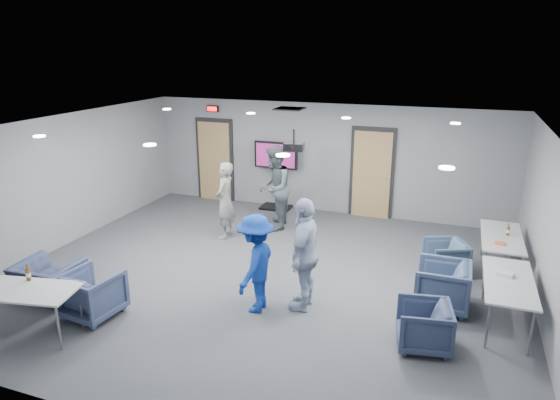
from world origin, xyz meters
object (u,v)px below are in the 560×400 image
(person_b, at_px, (274,188))
(projector, at_px, (294,146))
(person_a, at_px, (225,200))
(chair_front_b, at_px, (49,280))
(table_right_a, at_px, (502,238))
(tv_stand, at_px, (276,171))
(chair_front_a, at_px, (92,294))
(chair_right_a, at_px, (445,257))
(bottle_front, at_px, (28,274))
(chair_right_c, at_px, (424,326))
(table_front_left, at_px, (15,291))
(bottle_right, at_px, (508,231))
(person_d, at_px, (256,264))
(person_c, at_px, (305,254))
(chair_right_b, at_px, (442,286))
(table_right_b, at_px, (509,283))

(person_b, distance_m, projector, 2.91)
(person_a, height_order, chair_front_b, person_a)
(table_right_a, xyz_separation_m, tv_stand, (-5.18, 2.15, 0.30))
(table_right_a, bearing_deg, chair_front_a, 122.53)
(chair_right_a, height_order, bottle_front, bottle_front)
(person_a, bearing_deg, chair_front_b, -28.33)
(chair_right_c, relative_size, chair_front_a, 0.90)
(table_front_left, height_order, bottle_front, bottle_front)
(chair_front_b, distance_m, bottle_right, 8.02)
(chair_front_b, height_order, projector, projector)
(person_b, xyz_separation_m, person_d, (1.03, -3.53, -0.17))
(person_d, relative_size, chair_front_a, 1.96)
(bottle_front, relative_size, tv_stand, 0.15)
(person_a, height_order, chair_right_c, person_a)
(chair_front_b, bearing_deg, projector, -151.15)
(person_c, xyz_separation_m, person_d, (-0.69, -0.34, -0.12))
(person_b, distance_m, table_right_a, 4.77)
(chair_right_c, relative_size, chair_front_b, 0.75)
(chair_right_c, distance_m, table_right_a, 3.15)
(person_b, bearing_deg, table_right_a, 68.34)
(chair_right_b, distance_m, bottle_front, 6.30)
(table_front_left, bearing_deg, person_c, 19.72)
(chair_right_a, distance_m, bottle_right, 1.21)
(chair_right_c, distance_m, projector, 3.50)
(person_c, bearing_deg, bottle_front, -63.74)
(person_d, bearing_deg, person_a, -145.63)
(person_b, distance_m, bottle_front, 5.45)
(chair_right_a, height_order, table_right_a, table_right_a)
(chair_front_a, distance_m, table_right_a, 7.09)
(person_b, xyz_separation_m, projector, (1.20, -2.22, 1.45))
(bottle_right, height_order, projector, projector)
(chair_right_b, distance_m, chair_right_c, 1.25)
(table_right_a, bearing_deg, table_front_left, 124.80)
(table_right_a, height_order, tv_stand, tv_stand)
(person_b, height_order, table_front_left, person_b)
(person_c, height_order, table_right_a, person_c)
(table_right_a, xyz_separation_m, projector, (-3.50, -1.45, 1.72))
(chair_front_a, bearing_deg, person_a, -90.50)
(chair_front_a, height_order, bottle_front, bottle_front)
(chair_right_b, bearing_deg, chair_right_a, -179.67)
(person_c, height_order, tv_stand, person_c)
(chair_front_a, bearing_deg, chair_front_b, -4.73)
(person_b, distance_m, chair_front_b, 4.99)
(person_d, distance_m, bottle_front, 3.34)
(person_b, xyz_separation_m, bottle_right, (4.79, -0.71, -0.14))
(chair_front_a, bearing_deg, bottle_right, -140.97)
(bottle_right, bearing_deg, person_c, -141.15)
(chair_front_b, bearing_deg, chair_right_a, -154.54)
(chair_right_a, bearing_deg, chair_right_c, -28.01)
(chair_front_b, distance_m, table_right_b, 7.24)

